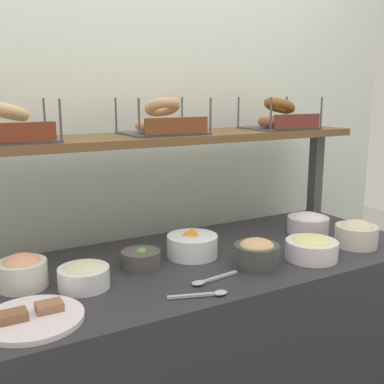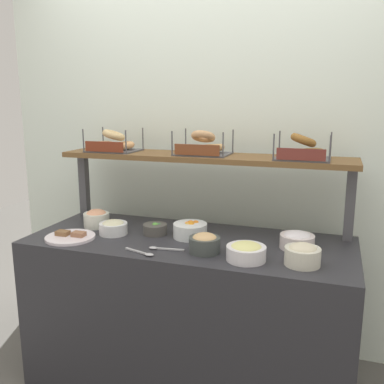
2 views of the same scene
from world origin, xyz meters
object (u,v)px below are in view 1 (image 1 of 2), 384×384
bowl_lox_spread (22,271)px  serving_spoon_near_plate (208,280)px  bowl_potato_salad (356,233)px  serving_plate_white (32,318)px  bowl_egg_salad (312,248)px  bowl_scallion_spread (84,275)px  bowl_veggie_mix (141,258)px  bagel_basket_plain (8,128)px  bowl_hummus (257,253)px  bowl_fruit_salad (192,245)px  bagel_basket_sesame (163,122)px  bowl_cream_cheese (308,223)px  bagel_basket_cinnamon_raisin (279,118)px  serving_spoon_by_edge (207,294)px

bowl_lox_spread → serving_spoon_near_plate: (0.52, -0.25, -0.05)m
bowl_potato_salad → serving_plate_white: 1.23m
bowl_egg_salad → bowl_scallion_spread: 0.81m
bowl_veggie_mix → bagel_basket_plain: 0.62m
bowl_hummus → serving_plate_white: (-0.76, -0.03, -0.04)m
bowl_fruit_salad → bagel_basket_sesame: bagel_basket_sesame is taller
bowl_cream_cheese → bagel_basket_cinnamon_raisin: size_ratio=0.61×
bowl_potato_salad → bowl_egg_salad: bearing=-174.8°
bowl_scallion_spread → bowl_veggie_mix: bearing=18.6°
bowl_veggie_mix → bagel_basket_cinnamon_raisin: bagel_basket_cinnamon_raisin is taller
bowl_potato_salad → bagel_basket_plain: 1.33m
bowl_lox_spread → bowl_egg_salad: (0.95, -0.25, -0.01)m
bowl_veggie_mix → bowl_egg_salad: size_ratio=0.72×
bowl_lox_spread → bagel_basket_cinnamon_raisin: bearing=9.6°
bagel_basket_sesame → bowl_potato_salad: bearing=-35.7°
bowl_cream_cheese → bowl_scallion_spread: (-1.00, -0.09, -0.00)m
bowl_hummus → serving_spoon_by_edge: 0.31m
bowl_potato_salad → serving_spoon_by_edge: bowl_potato_salad is taller
bowl_cream_cheese → bagel_basket_sesame: size_ratio=0.57×
bagel_basket_plain → bagel_basket_sesame: size_ratio=0.97×
bowl_lox_spread → bowl_veggie_mix: 0.39m
bowl_veggie_mix → bowl_scallion_spread: (-0.22, -0.07, 0.01)m
bowl_lox_spread → bagel_basket_cinnamon_raisin: 1.24m
bowl_potato_salad → serving_plate_white: bearing=-179.3°
bowl_fruit_salad → bowl_potato_salad: bowl_potato_salad is taller
bowl_hummus → bowl_potato_salad: size_ratio=0.95×
bagel_basket_sesame → bowl_hummus: bearing=-71.2°
bowl_cream_cheese → serving_spoon_near_plate: size_ratio=0.96×
bagel_basket_sesame → bagel_basket_cinnamon_raisin: 0.56m
bowl_scallion_spread → serving_spoon_near_plate: bowl_scallion_spread is taller
bowl_lox_spread → bagel_basket_sesame: bearing=20.2°
bowl_veggie_mix → bagel_basket_sesame: bearing=49.2°
bowl_egg_salad → bagel_basket_plain: 1.12m
serving_spoon_by_edge → bagel_basket_cinnamon_raisin: size_ratio=0.61×
bowl_fruit_salad → bowl_scallion_spread: size_ratio=1.18×
serving_spoon_near_plate → bagel_basket_sesame: (0.07, 0.47, 0.47)m
bowl_egg_salad → serving_spoon_near_plate: (-0.44, 0.00, -0.04)m
serving_spoon_near_plate → serving_plate_white: bearing=179.2°
bowl_cream_cheese → bowl_hummus: 0.48m
bowl_lox_spread → serving_plate_white: bowl_lox_spread is taller
serving_spoon_near_plate → bowl_egg_salad: bearing=-0.2°
bagel_basket_sesame → bowl_lox_spread: bearing=-159.8°
bowl_egg_salad → bowl_scallion_spread: size_ratio=1.18×
serving_spoon_near_plate → bowl_potato_salad: bearing=1.8°
bowl_potato_salad → serving_plate_white: bowl_potato_salad is taller
bowl_lox_spread → bowl_veggie_mix: (0.39, -0.02, -0.02)m
bagel_basket_plain → bagel_basket_sesame: 0.57m
bowl_veggie_mix → bowl_cream_cheese: 0.78m
bowl_egg_salad → bagel_basket_cinnamon_raisin: size_ratio=0.65×
bowl_egg_salad → serving_spoon_near_plate: 0.44m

